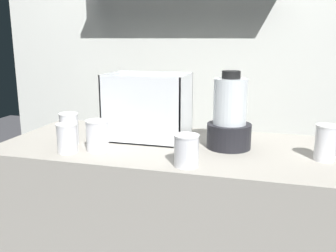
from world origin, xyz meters
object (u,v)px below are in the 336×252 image
object	(u,v)px
carrot_display_bin	(146,118)
juice_cup_orange_right	(186,152)
blender_pitcher	(230,118)
juice_cup_mango_left	(67,140)
juice_cup_orange_far_right	(325,144)
juice_cup_beet_middle	(97,138)
juice_cup_mango_far_left	(69,131)

from	to	relation	value
carrot_display_bin	juice_cup_orange_right	bearing A→B (deg)	-50.92
blender_pitcher	juice_cup_mango_left	distance (m)	0.65
blender_pitcher	juice_cup_orange_right	world-z (taller)	blender_pitcher
carrot_display_bin	juice_cup_orange_far_right	size ratio (longest dim) A/B	2.63
juice_cup_beet_middle	juice_cup_orange_right	xyz separation A→B (m)	(0.38, -0.08, -0.00)
carrot_display_bin	juice_cup_mango_far_left	distance (m)	0.33
juice_cup_orange_right	juice_cup_orange_far_right	world-z (taller)	juice_cup_orange_far_right
juice_cup_orange_right	juice_cup_beet_middle	bearing A→B (deg)	167.80
blender_pitcher	juice_cup_beet_middle	bearing A→B (deg)	-159.69
juice_cup_mango_far_left	juice_cup_mango_left	distance (m)	0.12
blender_pitcher	juice_cup_mango_left	size ratio (longest dim) A/B	2.72
juice_cup_orange_far_right	juice_cup_beet_middle	bearing A→B (deg)	-172.28
blender_pitcher	juice_cup_mango_far_left	distance (m)	0.67
juice_cup_mango_far_left	juice_cup_orange_far_right	size ratio (longest dim) A/B	0.99
juice_cup_orange_far_right	carrot_display_bin	bearing A→B (deg)	171.05
carrot_display_bin	juice_cup_orange_far_right	world-z (taller)	carrot_display_bin
juice_cup_orange_far_right	juice_cup_orange_right	bearing A→B (deg)	-157.34
juice_cup_mango_left	juice_cup_orange_far_right	size ratio (longest dim) A/B	0.86
carrot_display_bin	blender_pitcher	xyz separation A→B (m)	(0.37, -0.05, 0.03)
juice_cup_orange_far_right	blender_pitcher	bearing A→B (deg)	169.29
juice_cup_mango_far_left	juice_cup_orange_far_right	bearing A→B (deg)	3.24
juice_cup_mango_far_left	juice_cup_mango_left	size ratio (longest dim) A/B	1.15
juice_cup_mango_far_left	juice_cup_orange_far_right	world-z (taller)	same
juice_cup_mango_left	juice_cup_mango_far_left	bearing A→B (deg)	116.27
juice_cup_mango_left	juice_cup_orange_far_right	bearing A→B (deg)	9.99
juice_cup_orange_right	juice_cup_orange_far_right	bearing A→B (deg)	22.66
juice_cup_beet_middle	juice_cup_orange_far_right	distance (m)	0.86
blender_pitcher	juice_cup_orange_far_right	distance (m)	0.37
juice_cup_mango_far_left	juice_cup_orange_far_right	xyz separation A→B (m)	(1.01, 0.06, 0.00)
blender_pitcher	juice_cup_mango_left	xyz separation A→B (m)	(-0.60, -0.24, -0.07)
carrot_display_bin	juice_cup_orange_right	size ratio (longest dim) A/B	3.10
juice_cup_mango_far_left	juice_cup_mango_left	xyz separation A→B (m)	(0.06, -0.11, -0.01)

